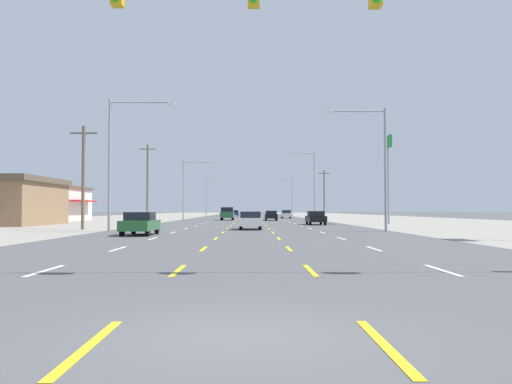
{
  "coord_description": "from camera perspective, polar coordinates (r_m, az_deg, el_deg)",
  "views": [
    {
      "loc": [
        0.15,
        -6.64,
        1.61
      ],
      "look_at": [
        0.88,
        55.07,
        3.73
      ],
      "focal_mm": 36.11,
      "sensor_mm": 36.0,
      "label": 1
    }
  ],
  "objects": [
    {
      "name": "streetlight_left_row_1",
      "position": [
        80.16,
        -7.64,
        0.79
      ],
      "size": [
        4.93,
        0.26,
        9.19
      ],
      "color": "gray",
      "rests_on": "ground"
    },
    {
      "name": "utility_pole_left_row_0",
      "position": [
        44.37,
        -18.6,
        1.78
      ],
      "size": [
        2.2,
        0.26,
        8.48
      ],
      "color": "brown",
      "rests_on": "ground"
    },
    {
      "name": "suv_inner_left_far",
      "position": [
        79.26,
        -3.2,
        -2.39
      ],
      "size": [
        1.98,
        4.9,
        1.98
      ],
      "color": "#235B2D",
      "rests_on": "ground"
    },
    {
      "name": "streetlight_right_row_0",
      "position": [
        39.05,
        13.45,
        3.6
      ],
      "size": [
        4.46,
        0.26,
        9.14
      ],
      "color": "gray",
      "rests_on": "ground"
    },
    {
      "name": "sedan_far_right_mid",
      "position": [
        55.21,
        6.63,
        -2.84
      ],
      "size": [
        1.8,
        4.5,
        1.46
      ],
      "color": "black",
      "rests_on": "ground"
    },
    {
      "name": "sedan_far_left_nearest",
      "position": [
        33.39,
        -12.71,
        -3.39
      ],
      "size": [
        1.8,
        4.5,
        1.46
      ],
      "color": "#235B2D",
      "rests_on": "ground"
    },
    {
      "name": "streetlight_right_row_2",
      "position": [
        121.7,
        3.82,
        -0.28
      ],
      "size": [
        4.25,
        0.26,
        8.85
      ],
      "color": "gray",
      "rests_on": "ground"
    },
    {
      "name": "sedan_inner_left_farthest",
      "position": [
        123.82,
        -2.36,
        -2.36
      ],
      "size": [
        1.8,
        4.5,
        1.46
      ],
      "color": "navy",
      "rests_on": "ground"
    },
    {
      "name": "ground_plane",
      "position": [
        72.66,
        -0.79,
        -3.24
      ],
      "size": [
        572.0,
        572.0,
        0.0
      ],
      "primitive_type": "plane",
      "color": "#4C4C4F"
    },
    {
      "name": "hatchback_far_right_farther",
      "position": [
        95.75,
        3.36,
        -2.46
      ],
      "size": [
        1.72,
        3.9,
        1.54
      ],
      "color": "silver",
      "rests_on": "ground"
    },
    {
      "name": "utility_pole_right_row_2",
      "position": [
        96.29,
        7.56,
        -0.13
      ],
      "size": [
        2.2,
        0.26,
        8.97
      ],
      "color": "brown",
      "rests_on": "ground"
    },
    {
      "name": "pole_sign_right_row_1",
      "position": [
        59.68,
        14.44,
        3.79
      ],
      "size": [
        0.24,
        2.38,
        9.91
      ],
      "color": "gray",
      "rests_on": "ground"
    },
    {
      "name": "lane_markings",
      "position": [
        111.15,
        -0.75,
        -2.79
      ],
      "size": [
        10.64,
        227.6,
        0.01
      ],
      "color": "white",
      "rests_on": "ground"
    },
    {
      "name": "sedan_inner_right_midfar",
      "position": [
        76.42,
        1.68,
        -2.61
      ],
      "size": [
        1.8,
        4.5,
        1.46
      ],
      "color": "black",
      "rests_on": "ground"
    },
    {
      "name": "signal_span_wire",
      "position": [
        13.37,
        -1.22,
        14.59
      ],
      "size": [
        26.34,
        0.52,
        9.23
      ],
      "color": "brown",
      "rests_on": "ground"
    },
    {
      "name": "streetlight_left_row_0",
      "position": [
        39.15,
        -15.15,
        4.15
      ],
      "size": [
        4.89,
        0.26,
        9.76
      ],
      "color": "gray",
      "rests_on": "ground"
    },
    {
      "name": "lot_apron_left",
      "position": [
        76.81,
        -19.62,
        -3.05
      ],
      "size": [
        28.0,
        440.0,
        0.01
      ],
      "primitive_type": "cube",
      "color": "gray",
      "rests_on": "ground"
    },
    {
      "name": "storefront_left_row_2",
      "position": [
        80.54,
        -22.38,
        -1.18
      ],
      "size": [
        11.6,
        13.03,
        4.99
      ],
      "color": "silver",
      "rests_on": "ground"
    },
    {
      "name": "streetlight_right_row_1",
      "position": [
        80.18,
        6.24,
        1.24
      ],
      "size": [
        3.92,
        0.26,
        10.64
      ],
      "color": "gray",
      "rests_on": "ground"
    },
    {
      "name": "lot_apron_right",
      "position": [
        76.71,
        18.06,
        -3.07
      ],
      "size": [
        28.0,
        440.0,
        0.01
      ],
      "primitive_type": "cube",
      "color": "gray",
      "rests_on": "ground"
    },
    {
      "name": "sedan_center_turn_near",
      "position": [
        41.99,
        -0.62,
        -3.14
      ],
      "size": [
        1.8,
        4.5,
        1.46
      ],
      "color": "white",
      "rests_on": "ground"
    },
    {
      "name": "streetlight_left_row_2",
      "position": [
        121.74,
        -5.36,
        -0.17
      ],
      "size": [
        3.67,
        0.26,
        9.41
      ],
      "color": "gray",
      "rests_on": "ground"
    },
    {
      "name": "utility_pole_left_row_1",
      "position": [
        71.74,
        -11.94,
        1.14
      ],
      "size": [
        2.2,
        0.26,
        10.49
      ],
      "color": "brown",
      "rests_on": "ground"
    }
  ]
}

